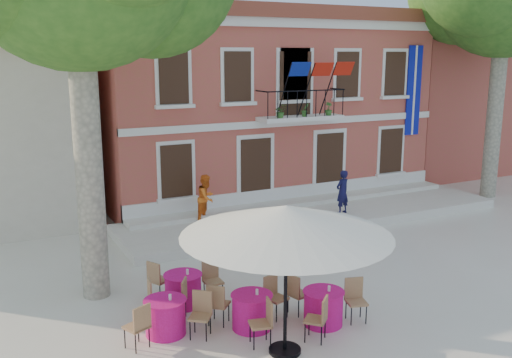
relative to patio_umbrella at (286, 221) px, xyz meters
The scene contains 11 objects.
ground 5.48m from the patio_umbrella, 41.50° to the left, with size 90.00×90.00×0.00m, color beige.
main_building 14.33m from the patio_umbrella, 67.01° to the left, with size 13.50×9.59×7.50m.
neighbor_east 22.58m from the patio_umbrella, 38.87° to the left, with size 9.40×9.40×6.40m.
terrace 9.74m from the patio_umbrella, 53.60° to the left, with size 14.00×3.40×0.30m, color silver.
patio_umbrella is the anchor object (origin of this frame).
pedestrian_navy 9.50m from the patio_umbrella, 48.01° to the left, with size 0.56×0.37×1.53m, color #111037.
pedestrian_orange 8.57m from the patio_umbrella, 78.43° to the left, with size 0.76×0.59×1.57m, color orange.
cafe_table_0 3.86m from the patio_umbrella, 109.61° to the left, with size 1.65×1.87×0.95m.
cafe_table_1 2.71m from the patio_umbrella, 26.43° to the left, with size 1.82×1.80×0.95m.
cafe_table_3 3.42m from the patio_umbrella, 136.21° to the left, with size 1.86×1.72×0.95m.
cafe_table_4 2.56m from the patio_umbrella, 96.09° to the left, with size 1.82×1.79×0.95m.
Camera 1 is at (-8.71, -12.05, 5.73)m, focal length 40.00 mm.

